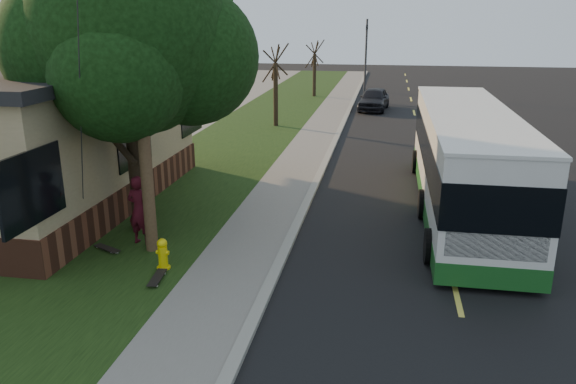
% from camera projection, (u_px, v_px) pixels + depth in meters
% --- Properties ---
extents(ground, '(120.00, 120.00, 0.00)m').
position_uv_depth(ground, '(273.00, 280.00, 12.65)').
color(ground, black).
rests_on(ground, ground).
extents(road, '(8.00, 80.00, 0.01)m').
position_uv_depth(road, '(428.00, 172.00, 21.38)').
color(road, black).
rests_on(road, ground).
extents(curb, '(0.25, 80.00, 0.12)m').
position_uv_depth(curb, '(324.00, 166.00, 22.03)').
color(curb, gray).
rests_on(curb, ground).
extents(sidewalk, '(2.00, 80.00, 0.08)m').
position_uv_depth(sidewalk, '(299.00, 165.00, 22.20)').
color(sidewalk, slate).
rests_on(sidewalk, ground).
extents(grass_verge, '(5.00, 80.00, 0.07)m').
position_uv_depth(grass_verge, '(214.00, 162.00, 22.78)').
color(grass_verge, black).
rests_on(grass_verge, ground).
extents(fire_hydrant, '(0.32, 0.32, 0.74)m').
position_uv_depth(fire_hydrant, '(163.00, 254.00, 12.95)').
color(fire_hydrant, yellow).
rests_on(fire_hydrant, grass_verge).
extents(utility_pole, '(2.86, 3.21, 9.07)m').
position_uv_depth(utility_pole, '(138.00, 64.00, 12.75)').
color(utility_pole, '#473321').
rests_on(utility_pole, ground).
extents(leafy_tree, '(6.30, 6.00, 7.80)m').
position_uv_depth(leafy_tree, '(132.00, 37.00, 14.29)').
color(leafy_tree, black).
rests_on(leafy_tree, grass_verge).
extents(bare_tree_near, '(1.38, 1.21, 4.31)m').
position_uv_depth(bare_tree_near, '(276.00, 87.00, 29.50)').
color(bare_tree_near, black).
rests_on(bare_tree_near, grass_verge).
extents(bare_tree_far, '(1.38, 1.21, 4.03)m').
position_uv_depth(bare_tree_far, '(314.00, 69.00, 40.74)').
color(bare_tree_far, black).
rests_on(bare_tree_far, grass_verge).
extents(traffic_signal, '(0.18, 0.22, 5.50)m').
position_uv_depth(traffic_signal, '(366.00, 50.00, 43.57)').
color(traffic_signal, '#2D2D30').
rests_on(traffic_signal, ground).
extents(transit_bus, '(2.62, 11.35, 3.07)m').
position_uv_depth(transit_bus, '(465.00, 158.00, 16.71)').
color(transit_bus, silver).
rests_on(transit_bus, ground).
extents(skateboarder, '(0.72, 0.53, 1.81)m').
position_uv_depth(skateboarder, '(139.00, 210.00, 14.24)').
color(skateboarder, '#450D19').
rests_on(skateboarder, grass_verge).
extents(skateboard_main, '(0.31, 0.89, 0.08)m').
position_uv_depth(skateboard_main, '(157.00, 278.00, 12.45)').
color(skateboard_main, black).
rests_on(skateboard_main, grass_verge).
extents(skateboard_spare, '(0.82, 0.54, 0.08)m').
position_uv_depth(skateboard_spare, '(107.00, 248.00, 14.03)').
color(skateboard_spare, black).
rests_on(skateboard_spare, grass_verge).
extents(dumpster, '(1.90, 1.72, 1.38)m').
position_uv_depth(dumpster, '(10.00, 177.00, 18.05)').
color(dumpster, black).
rests_on(dumpster, building_lot).
extents(distant_car, '(2.07, 4.24, 1.39)m').
position_uv_depth(distant_car, '(374.00, 99.00, 35.38)').
color(distant_car, black).
rests_on(distant_car, ground).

